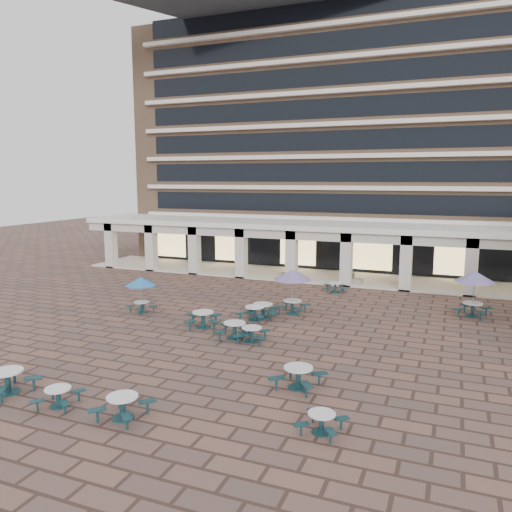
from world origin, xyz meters
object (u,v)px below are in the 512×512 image
Objects in this scene: picnic_table_2 at (123,405)px; planter_right at (352,278)px; picnic_table_1 at (58,395)px; picnic_table_0 at (8,380)px; planter_left at (289,275)px.

picnic_table_2 is 1.18× the size of planter_right.
picnic_table_1 is 2.63m from picnic_table_2.
planter_right reaches higher than picnic_table_2.
planter_left reaches higher than picnic_table_0.
planter_left is 1.00× the size of planter_right.
picnic_table_0 is 1.46× the size of planter_right.
planter_right is (4.95, 0.00, 0.12)m from planter_left.
picnic_table_2 reaches higher than picnic_table_1.
picnic_table_1 is at bearing -103.13° from planter_right.
planter_right reaches higher than picnic_table_0.
picnic_table_1 is 1.18× the size of planter_right.
picnic_table_0 is at bearing -108.93° from planter_right.
picnic_table_1 is 1.00× the size of picnic_table_2.
planter_left is at bearing 73.98° from picnic_table_1.
picnic_table_1 is (2.56, -0.18, -0.11)m from picnic_table_0.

